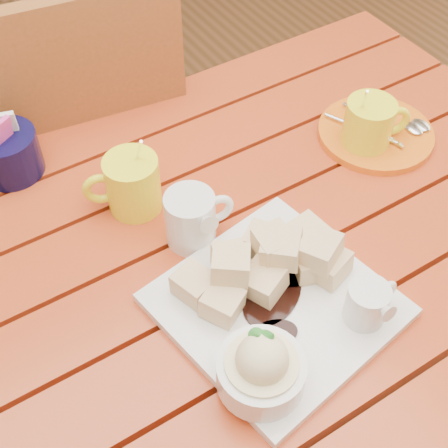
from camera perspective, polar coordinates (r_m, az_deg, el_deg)
table at (r=0.99m, az=0.30°, el=-6.51°), size 1.20×0.79×0.75m
dessert_plate at (r=0.81m, az=4.75°, el=-7.54°), size 0.31×0.31×0.11m
coffee_mug_left at (r=0.94m, az=-8.49°, el=3.67°), size 0.11×0.08×0.14m
coffee_mug_right at (r=1.05m, az=13.16°, el=8.80°), size 0.11×0.08×0.13m
cream_pitcher at (r=0.88m, az=-2.93°, el=0.57°), size 0.10×0.09×0.09m
sugar_caddy at (r=1.04m, az=-19.18°, el=6.20°), size 0.10×0.10×0.11m
orange_saucer at (r=1.10m, az=13.78°, el=8.08°), size 0.19×0.19×0.02m
chair_far at (r=1.36m, az=-14.31°, el=5.27°), size 0.52×0.52×0.97m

